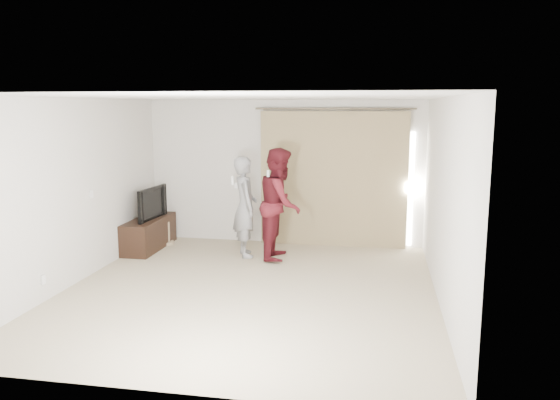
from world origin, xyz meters
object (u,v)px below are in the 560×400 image
(person_woman, at_px, (280,204))
(person_man, at_px, (245,207))
(tv_console, at_px, (149,234))
(tv, at_px, (148,203))

(person_woman, bearing_deg, person_man, 177.63)
(person_man, distance_m, person_woman, 0.61)
(person_man, relative_size, person_woman, 0.92)
(tv_console, bearing_deg, person_man, -4.72)
(tv_console, relative_size, tv, 1.43)
(person_woman, bearing_deg, tv, 175.87)
(tv_console, distance_m, tv, 0.55)
(tv, bearing_deg, person_man, -90.41)
(tv_console, xyz_separation_m, person_man, (1.79, -0.15, 0.57))
(tv_console, relative_size, person_woman, 0.77)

